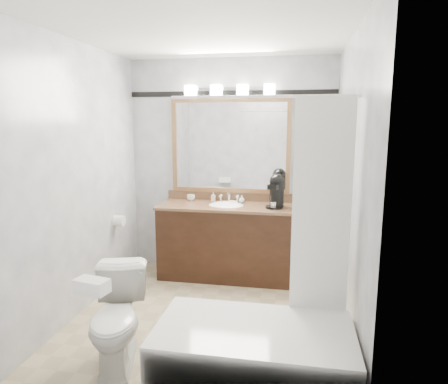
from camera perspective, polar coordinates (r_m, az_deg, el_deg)
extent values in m
cube|color=tan|center=(3.86, -2.47, -17.53)|extent=(2.40, 2.60, 0.01)
cube|color=white|center=(3.50, -2.80, 21.93)|extent=(2.40, 2.60, 0.01)
cube|color=silver|center=(4.74, 0.92, 3.59)|extent=(2.40, 0.01, 2.50)
cube|color=silver|center=(2.24, -10.15, -3.92)|extent=(2.40, 0.01, 2.50)
cube|color=silver|center=(3.92, -20.09, 1.60)|extent=(0.01, 2.60, 2.50)
cube|color=silver|center=(3.41, 17.54, 0.57)|extent=(0.01, 2.60, 2.50)
cube|color=black|center=(4.63, 0.30, -7.21)|extent=(1.50, 0.55, 0.82)
cube|color=#966A47|center=(4.52, 0.31, -2.06)|extent=(1.53, 0.58, 0.03)
cube|color=#966A47|center=(4.77, 0.87, -0.62)|extent=(1.53, 0.03, 0.10)
ellipsoid|color=white|center=(4.52, 0.30, -2.24)|extent=(0.44, 0.34, 0.14)
cube|color=#976C44|center=(4.69, 0.90, 13.01)|extent=(1.40, 0.04, 0.05)
cube|color=#976C44|center=(4.75, 0.87, 0.26)|extent=(1.40, 0.04, 0.05)
cube|color=#976C44|center=(4.85, -7.07, 6.63)|extent=(0.05, 0.04, 1.00)
cube|color=#976C44|center=(4.63, 9.21, 6.41)|extent=(0.05, 0.04, 1.00)
cube|color=white|center=(4.69, 0.89, 6.59)|extent=(1.30, 0.01, 1.00)
cube|color=silver|center=(4.69, 0.88, 14.54)|extent=(0.90, 0.05, 0.03)
cube|color=white|center=(4.73, -4.77, 14.22)|extent=(0.12, 0.12, 0.12)
cube|color=white|center=(4.66, -1.10, 14.32)|extent=(0.12, 0.12, 0.12)
cube|color=white|center=(4.61, 2.68, 14.35)|extent=(0.12, 0.12, 0.12)
cube|color=white|center=(4.58, 6.52, 14.33)|extent=(0.12, 0.12, 0.12)
cube|color=black|center=(4.71, 0.93, 13.91)|extent=(2.40, 0.01, 0.06)
cube|color=white|center=(2.89, 4.24, -22.67)|extent=(1.30, 0.72, 0.45)
cylinder|color=silver|center=(2.81, 5.57, 13.39)|extent=(1.30, 0.02, 0.02)
cube|color=white|center=(2.86, 13.71, -2.54)|extent=(0.40, 0.04, 1.55)
cylinder|color=white|center=(4.57, -14.76, -4.01)|extent=(0.11, 0.12, 0.12)
imported|color=white|center=(3.18, -15.01, -17.07)|extent=(0.56, 0.77, 0.70)
cube|color=white|center=(2.76, -18.36, -12.60)|extent=(0.23, 0.16, 0.09)
cylinder|color=black|center=(4.39, 7.17, -2.16)|extent=(0.19, 0.19, 0.02)
cylinder|color=black|center=(4.42, 7.54, -0.26)|extent=(0.16, 0.16, 0.28)
sphere|color=black|center=(4.40, 7.59, 1.51)|extent=(0.17, 0.17, 0.17)
cube|color=black|center=(4.33, 7.12, 0.74)|extent=(0.14, 0.14, 0.05)
cylinder|color=silver|center=(4.36, 7.06, -1.81)|extent=(0.06, 0.06, 0.06)
imported|color=white|center=(4.78, -4.74, -0.80)|extent=(0.10, 0.10, 0.07)
imported|color=white|center=(4.73, -1.54, -0.68)|extent=(0.05, 0.05, 0.11)
imported|color=white|center=(4.64, 2.55, -1.02)|extent=(0.08, 0.08, 0.09)
cube|color=beige|center=(4.62, 1.32, -1.44)|extent=(0.09, 0.08, 0.03)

